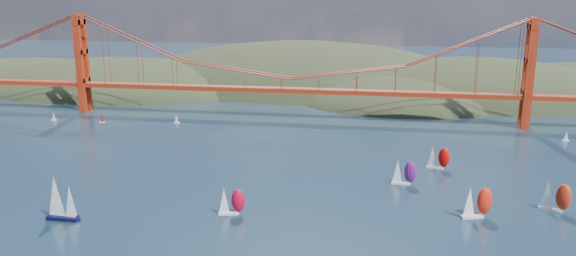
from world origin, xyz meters
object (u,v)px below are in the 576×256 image
at_px(racer_2, 555,196).
at_px(racer_rwb, 404,172).
at_px(sloop_navy, 60,199).
at_px(racer_1, 477,202).
at_px(racer_0, 231,201).
at_px(racer_3, 438,157).

height_order(racer_2, racer_rwb, racer_2).
relative_size(sloop_navy, racer_1, 1.41).
distance_m(racer_1, racer_rwb, 34.41).
bearing_deg(racer_2, racer_rwb, -174.11).
xyz_separation_m(racer_0, racer_1, (74.76, 10.06, 0.63)).
bearing_deg(racer_2, racer_1, -132.11).
distance_m(racer_1, racer_3, 48.47).
distance_m(racer_0, racer_2, 101.89).
bearing_deg(racer_2, sloop_navy, -141.38).
bearing_deg(racer_1, sloop_navy, 172.36).
bearing_deg(racer_2, racer_0, -142.27).
height_order(racer_1, racer_2, racer_1).
xyz_separation_m(racer_0, racer_rwb, (53.70, 37.27, 0.22)).
relative_size(sloop_navy, racer_3, 1.54).
height_order(racer_3, racer_rwb, racer_rwb).
relative_size(sloop_navy, racer_2, 1.43).
relative_size(racer_3, racer_rwb, 0.99).
distance_m(sloop_navy, racer_3, 136.80).
bearing_deg(sloop_navy, racer_1, 11.15).
bearing_deg(racer_3, sloop_navy, -134.48).
bearing_deg(racer_3, racer_rwb, -108.97).
distance_m(racer_3, racer_rwb, 24.84).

